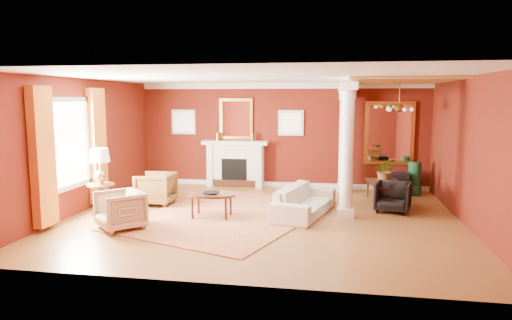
% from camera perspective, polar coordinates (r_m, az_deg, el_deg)
% --- Properties ---
extents(ground, '(8.00, 8.00, 0.00)m').
position_cam_1_polar(ground, '(9.60, 0.87, -7.20)').
color(ground, brown).
rests_on(ground, ground).
extents(room_shell, '(8.04, 7.04, 2.92)m').
position_cam_1_polar(room_shell, '(9.29, 0.89, 4.91)').
color(room_shell, '#58100C').
rests_on(room_shell, ground).
extents(fireplace, '(1.85, 0.42, 1.29)m').
position_cam_1_polar(fireplace, '(12.91, -2.61, -0.44)').
color(fireplace, white).
rests_on(fireplace, ground).
extents(overmantel_mirror, '(0.95, 0.07, 1.15)m').
position_cam_1_polar(overmantel_mirror, '(12.93, -2.51, 5.16)').
color(overmantel_mirror, gold).
rests_on(overmantel_mirror, fireplace).
extents(flank_window_left, '(0.70, 0.07, 0.70)m').
position_cam_1_polar(flank_window_left, '(13.35, -9.04, 4.72)').
color(flank_window_left, white).
rests_on(flank_window_left, room_shell).
extents(flank_window_right, '(0.70, 0.07, 0.70)m').
position_cam_1_polar(flank_window_right, '(12.71, 4.37, 4.65)').
color(flank_window_right, white).
rests_on(flank_window_right, room_shell).
extents(left_window, '(0.21, 2.55, 2.60)m').
position_cam_1_polar(left_window, '(10.13, -22.01, 1.21)').
color(left_window, white).
rests_on(left_window, room_shell).
extents(column_front, '(0.36, 0.36, 2.80)m').
position_cam_1_polar(column_front, '(9.54, 11.31, 1.27)').
color(column_front, white).
rests_on(column_front, ground).
extents(column_back, '(0.36, 0.36, 2.80)m').
position_cam_1_polar(column_back, '(12.22, 10.95, 2.66)').
color(column_back, white).
rests_on(column_back, ground).
extents(header_beam, '(0.30, 3.20, 0.32)m').
position_cam_1_polar(header_beam, '(11.08, 11.23, 8.33)').
color(header_beam, white).
rests_on(header_beam, column_front).
extents(amber_ceiling, '(2.30, 3.40, 0.04)m').
position_cam_1_polar(amber_ceiling, '(11.03, 17.35, 9.43)').
color(amber_ceiling, gold).
rests_on(amber_ceiling, room_shell).
extents(dining_mirror, '(1.30, 0.07, 1.70)m').
position_cam_1_polar(dining_mirror, '(12.75, 16.32, 3.25)').
color(dining_mirror, gold).
rests_on(dining_mirror, room_shell).
extents(chandelier, '(0.60, 0.62, 0.75)m').
position_cam_1_polar(chandelier, '(11.08, 17.45, 6.20)').
color(chandelier, '#AA8235').
rests_on(chandelier, room_shell).
extents(crown_trim, '(8.00, 0.08, 0.16)m').
position_cam_1_polar(crown_trim, '(12.72, 3.28, 9.26)').
color(crown_trim, white).
rests_on(crown_trim, room_shell).
extents(base_trim, '(8.00, 0.08, 0.12)m').
position_cam_1_polar(base_trim, '(12.94, 3.19, -3.05)').
color(base_trim, white).
rests_on(base_trim, ground).
extents(rug, '(4.57, 5.24, 0.02)m').
position_cam_1_polar(rug, '(9.78, -3.52, -6.90)').
color(rug, maroon).
rests_on(rug, ground).
extents(sofa, '(1.12, 2.19, 0.82)m').
position_cam_1_polar(sofa, '(9.77, 6.08, -4.52)').
color(sofa, beige).
rests_on(sofa, ground).
extents(armchair_leopard, '(0.77, 0.82, 0.83)m').
position_cam_1_polar(armchair_leopard, '(10.94, -12.43, -3.32)').
color(armchair_leopard, black).
rests_on(armchair_leopard, ground).
extents(armchair_stripe, '(1.07, 1.07, 0.80)m').
position_cam_1_polar(armchair_stripe, '(9.06, -16.62, -5.82)').
color(armchair_stripe, tan).
rests_on(armchair_stripe, ground).
extents(coffee_table, '(1.01, 1.01, 0.51)m').
position_cam_1_polar(coffee_table, '(9.55, -5.56, -4.46)').
color(coffee_table, black).
rests_on(coffee_table, ground).
extents(coffee_book, '(0.18, 0.06, 0.25)m').
position_cam_1_polar(coffee_book, '(9.50, -5.41, -3.48)').
color(coffee_book, black).
rests_on(coffee_book, coffee_table).
extents(side_table, '(0.57, 0.57, 1.43)m').
position_cam_1_polar(side_table, '(10.17, -18.90, -1.28)').
color(side_table, black).
rests_on(side_table, ground).
extents(dining_table, '(0.60, 1.41, 0.77)m').
position_cam_1_polar(dining_table, '(11.27, 16.04, -3.28)').
color(dining_table, black).
rests_on(dining_table, ground).
extents(dining_chair_near, '(0.86, 0.82, 0.73)m').
position_cam_1_polar(dining_chair_near, '(10.44, 16.74, -4.26)').
color(dining_chair_near, black).
rests_on(dining_chair_near, ground).
extents(dining_chair_far, '(0.69, 0.65, 0.69)m').
position_cam_1_polar(dining_chair_far, '(12.32, 16.78, -2.57)').
color(dining_chair_far, black).
rests_on(dining_chair_far, ground).
extents(green_urn, '(0.37, 0.37, 0.88)m').
position_cam_1_polar(green_urn, '(12.41, 19.18, -2.60)').
color(green_urn, '#143E1F').
rests_on(green_urn, ground).
extents(potted_plant, '(0.61, 0.66, 0.46)m').
position_cam_1_polar(potted_plant, '(11.24, 15.92, -0.14)').
color(potted_plant, '#26591E').
rests_on(potted_plant, dining_table).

